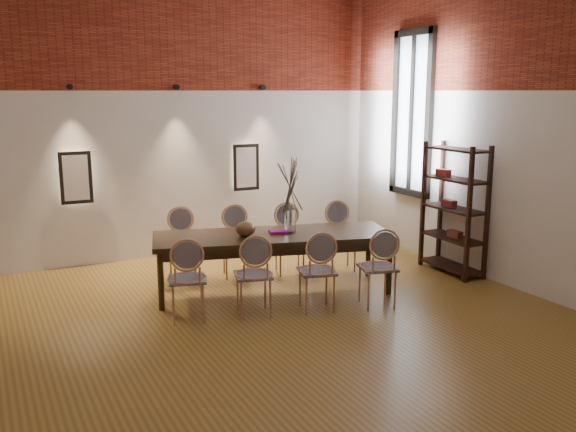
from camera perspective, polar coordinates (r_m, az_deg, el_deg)
name	(u,v)px	position (r m, az deg, el deg)	size (l,w,h in m)	color
floor	(264,333)	(6.53, -2.28, -10.92)	(7.00, 7.00, 0.02)	olive
wall_back	(162,125)	(9.39, -11.70, 8.36)	(7.00, 0.10, 4.00)	silver
wall_front	(574,196)	(3.22, 25.21, 1.71)	(7.00, 0.10, 4.00)	silver
wall_right	(520,131)	(8.20, 20.88, 7.41)	(0.10, 7.00, 4.00)	silver
brick_band_back	(160,38)	(9.34, -11.90, 16.02)	(7.00, 0.02, 1.50)	maroon
brick_band_right	(524,27)	(8.17, 21.19, 16.18)	(0.02, 7.00, 1.50)	maroon
niche_left	(76,178)	(9.09, -19.26, 3.42)	(0.36, 0.06, 0.66)	#FFEAC6
niche_right	(245,167)	(9.79, -4.01, 4.58)	(0.36, 0.06, 0.66)	#FFEAC6
spot_fixture_left	(69,87)	(8.98, -19.77, 11.31)	(0.08, 0.08, 0.10)	black
spot_fixture_mid	(176,87)	(9.31, -10.41, 11.78)	(0.08, 0.08, 0.10)	black
spot_fixture_right	(263,87)	(9.81, -2.40, 11.93)	(0.08, 0.08, 0.10)	black
window_glass	(413,114)	(9.59, 11.60, 9.33)	(0.02, 0.78, 2.38)	silver
window_frame	(412,114)	(9.58, 11.50, 9.33)	(0.08, 0.90, 2.50)	black
window_mullion	(412,114)	(9.58, 11.50, 9.33)	(0.06, 0.06, 2.40)	black
dining_table	(273,263)	(7.68, -1.37, -4.40)	(2.94, 0.95, 0.75)	#372412
chair_near_a	(187,279)	(6.82, -9.42, -5.81)	(0.44, 0.44, 0.94)	tan
chair_near_b	(253,275)	(6.88, -3.26, -5.51)	(0.44, 0.44, 0.94)	tan
chair_near_c	(317,271)	(7.02, 2.71, -5.15)	(0.44, 0.44, 0.94)	tan
chair_near_d	(378,267)	(7.23, 8.38, -4.75)	(0.44, 0.44, 0.94)	tan
chair_far_a	(182,245)	(8.27, -9.89, -2.73)	(0.44, 0.44, 0.94)	tan
chair_far_b	(237,243)	(8.32, -4.81, -2.50)	(0.44, 0.44, 0.94)	tan
chair_far_c	(290,240)	(8.44, 0.16, -2.26)	(0.44, 0.44, 0.94)	tan
chair_far_d	(341,237)	(8.61, 4.95, -2.02)	(0.44, 0.44, 0.94)	tan
vase	(290,221)	(7.59, 0.20, -0.50)	(0.14, 0.14, 0.30)	silver
dried_branches	(290,186)	(7.51, 0.20, 2.86)	(0.50, 0.50, 0.70)	#4D4532
bowl	(245,229)	(7.46, -4.01, -1.22)	(0.24, 0.24, 0.18)	brown
book	(280,232)	(7.64, -0.76, -1.46)	(0.26, 0.18, 0.03)	#981078
shelving_rack	(454,209)	(8.71, 15.26, 0.65)	(0.38, 1.00, 1.80)	black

